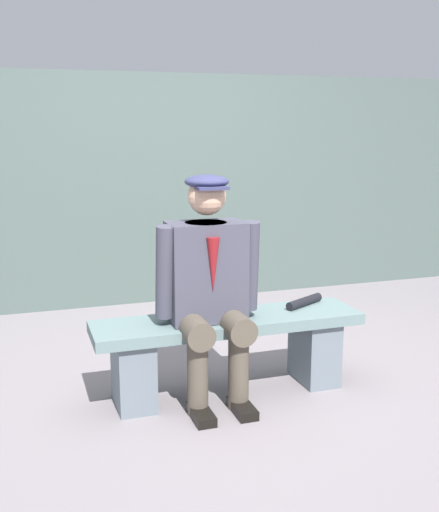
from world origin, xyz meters
name	(u,v)px	position (x,y,z in m)	size (l,w,h in m)	color
ground_plane	(228,392)	(0.00, 0.00, 0.00)	(30.00, 30.00, 0.00)	slate
bench	(228,344)	(0.00, 0.00, 0.28)	(1.51, 0.37, 0.44)	slate
seated_man	(209,282)	(0.13, 0.05, 0.67)	(0.58, 0.51, 1.23)	#424150
rolled_magazine	(304,302)	(-0.50, -0.07, 0.47)	(0.05, 0.05, 0.29)	black
stadium_wall	(149,189)	(0.00, -2.05, 0.95)	(12.00, 0.24, 1.90)	#495954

